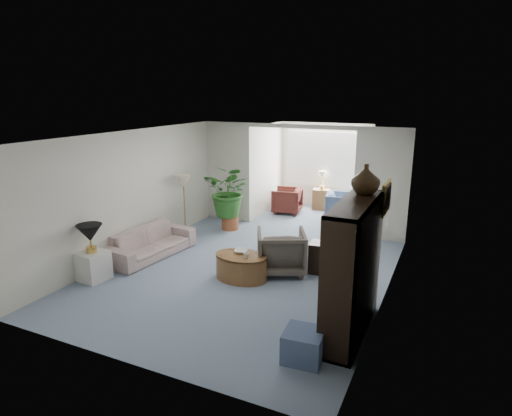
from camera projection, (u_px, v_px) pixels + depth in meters
The scene contains 26 objects.
floor at pixel (242, 274), 7.92m from camera, with size 6.00×6.00×0.00m, color gray.
sunroom_floor at pixel (312, 217), 11.51m from camera, with size 2.60×2.60×0.00m, color gray.
back_pier_left at pixel (228, 172), 10.99m from camera, with size 1.20×0.12×2.50m, color silver.
back_pier_right at pixel (381, 185), 9.45m from camera, with size 1.20×0.12×2.50m, color silver.
back_header at pixel (300, 126), 9.91m from camera, with size 2.60×0.12×0.10m, color silver.
window_pane at pixel (325, 159), 12.09m from camera, with size 2.20×0.02×1.50m, color white.
window_blinds at pixel (325, 159), 12.06m from camera, with size 2.20×0.02×1.50m, color white.
framed_picture at pixel (387, 198), 6.39m from camera, with size 0.04×0.50×0.40m, color beige.
sofa at pixel (151, 243), 8.71m from camera, with size 1.95×0.76×0.57m, color beige.
end_table at pixel (93, 266), 7.62m from camera, with size 0.47×0.47×0.51m, color silver.
table_lamp at pixel (90, 233), 7.46m from camera, with size 0.44×0.44×0.30m, color black.
floor_lamp at pixel (183, 181), 9.85m from camera, with size 0.36×0.36×0.28m, color #F7EAC4.
coffee_table at pixel (241, 267), 7.65m from camera, with size 0.95×0.95×0.45m, color brown.
coffee_bowl at pixel (241, 251), 7.69m from camera, with size 0.23×0.23×0.06m, color white.
coffee_cup at pixel (246, 256), 7.43m from camera, with size 0.11×0.11×0.10m, color beige.
wingback_chair at pixel (281, 251), 7.91m from camera, with size 0.85×0.88×0.80m, color #64594F.
side_table_dark at pixel (323, 258), 7.91m from camera, with size 0.47×0.38×0.57m, color black.
entertainment_cabinet at pixel (353, 269), 5.77m from camera, with size 0.45×1.67×1.86m, color black.
cabinet_urn at pixel (366, 179), 5.92m from camera, with size 0.39×0.39×0.41m, color #322110.
ottoman at pixel (304, 345), 5.35m from camera, with size 0.48×0.48×0.38m, color slate.
plant_pot at pixel (230, 223), 10.46m from camera, with size 0.40×0.40×0.32m, color #974F2B.
house_plant at pixel (230, 191), 10.26m from camera, with size 1.13×0.98×1.25m, color #2A6322.
sunroom_chair_blue at pixel (341, 206), 11.22m from camera, with size 0.75×0.77×0.70m, color slate.
sunroom_chair_maroon at pixel (287, 200), 11.84m from camera, with size 0.74×0.76×0.69m, color #5A241F.
sunroom_table at pixel (321, 199), 12.20m from camera, with size 0.48×0.37×0.58m, color brown.
shelf_clutter at pixel (347, 253), 5.58m from camera, with size 0.30×1.20×1.06m.
Camera 1 is at (3.32, -6.54, 3.22)m, focal length 30.42 mm.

